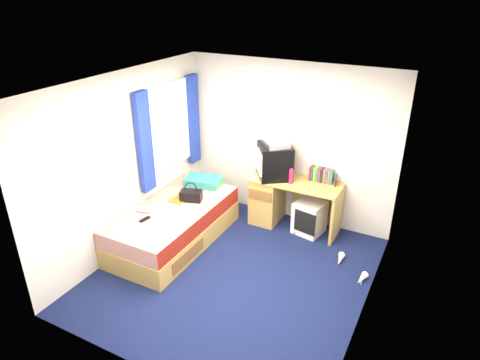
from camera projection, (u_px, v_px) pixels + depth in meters
The scene contains 20 objects.
ground at pixel (234, 273), 5.44m from camera, with size 3.40×3.40×0.00m, color #0C1438.
room_shell at pixel (233, 169), 4.82m from camera, with size 3.40×3.40×3.40m.
bed at pixel (174, 225), 6.00m from camera, with size 1.01×2.00×0.54m.
pillow at pixel (204, 181), 6.52m from camera, with size 0.54×0.34×0.12m, color #195BA5.
desk at pixel (278, 198), 6.43m from camera, with size 1.30×0.55×0.75m.
storage_cube at pixel (309, 217), 6.23m from camera, with size 0.39×0.39×0.49m, color white.
crt_tv at pixel (274, 161), 6.21m from camera, with size 0.66×0.67×0.49m.
vcr at pixel (275, 142), 6.09m from camera, with size 0.44×0.32×0.08m, color silver.
book_row at pixel (321, 175), 6.12m from camera, with size 0.34×0.13×0.20m.
picture_frame at pixel (336, 181), 6.02m from camera, with size 0.02×0.12×0.14m, color black.
pink_water_bottle at pixel (291, 177), 6.06m from camera, with size 0.06×0.06×0.20m, color #EC2153.
aerosol_can at pixel (287, 172), 6.23m from camera, with size 0.05×0.05×0.19m, color white.
handbag at pixel (191, 195), 6.04m from camera, with size 0.34×0.26×0.28m.
towel at pixel (182, 217), 5.55m from camera, with size 0.31×0.26×0.10m, color silver.
magazine at pixel (180, 199), 6.11m from camera, with size 0.21×0.28×0.01m, color yellow.
water_bottle at pixel (144, 210), 5.75m from camera, with size 0.07×0.07×0.20m, color white.
colour_swatch_fan at pixel (161, 224), 5.48m from camera, with size 0.22×0.06×0.01m, color #FAA937.
remote_control at pixel (145, 219), 5.58m from camera, with size 0.05×0.16×0.02m, color black.
window_assembly at pixel (169, 129), 6.21m from camera, with size 0.11×1.42×1.40m.
white_heels at pixel (351, 269), 5.46m from camera, with size 0.47×0.51×0.09m.
Camera 1 is at (2.12, -3.88, 3.39)m, focal length 32.00 mm.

